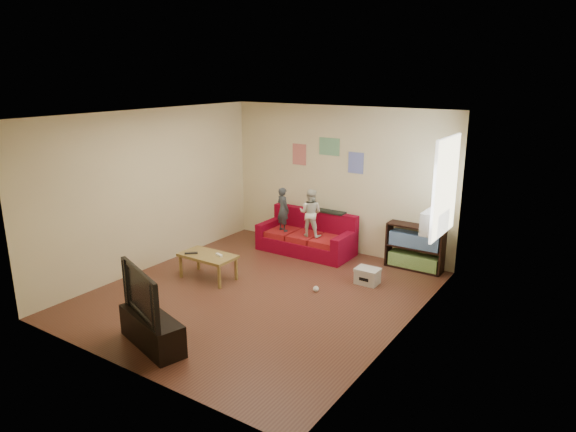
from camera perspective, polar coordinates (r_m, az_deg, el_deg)
The scene contains 17 objects.
room_shell at distance 7.50m, azimuth -3.36°, elevation 0.82°, with size 4.52×5.02×2.72m.
sofa at distance 9.66m, azimuth 2.21°, elevation -2.46°, with size 1.78×0.82×0.78m.
child_a at distance 9.61m, azimuth -0.56°, elevation 0.74°, with size 0.30×0.20×0.84m, color #31373B.
child_b at distance 9.29m, azimuth 2.51°, elevation 0.35°, with size 0.43×0.33×0.88m, color beige.
coffee_table at distance 8.47m, azimuth -8.90°, elevation -4.62°, with size 0.92×0.51×0.42m.
remote at distance 8.53m, azimuth -10.71°, elevation -4.07°, with size 0.21×0.05×0.02m, color black.
game_controller at distance 8.36m, azimuth -7.67°, elevation -4.32°, with size 0.15×0.04×0.03m, color white.
bookshelf at distance 9.04m, azimuth 13.90°, elevation -3.65°, with size 0.97×0.29×0.78m.
window at distance 7.92m, azimuth 17.07°, elevation 3.11°, with size 0.04×1.08×1.48m, color white.
ac_unit at distance 8.09m, azimuth 15.95°, elevation -0.65°, with size 0.28×0.55×0.35m, color #B7B2A3.
artwork_left at distance 9.90m, azimuth 1.27°, elevation 6.86°, with size 0.30×0.01×0.40m, color #D87266.
artwork_center at distance 9.54m, azimuth 4.61°, elevation 7.69°, with size 0.42×0.01×0.32m, color #72B27F.
artwork_right at distance 9.33m, azimuth 7.55°, elevation 5.87°, with size 0.30×0.01×0.38m, color #727FCC.
file_box at distance 8.35m, azimuth 8.82°, elevation -6.59°, with size 0.37×0.29×0.26m.
tv_stand at distance 6.69m, azimuth -14.87°, elevation -12.17°, with size 1.09×0.36×0.41m, color black.
television at distance 6.47m, azimuth -15.19°, elevation -8.12°, with size 1.09×0.14×0.63m, color black.
tissue at distance 8.01m, azimuth 3.13°, elevation -8.09°, with size 0.09×0.09×0.09m, color silver.
Camera 1 is at (4.35, -5.80, 3.28)m, focal length 32.00 mm.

